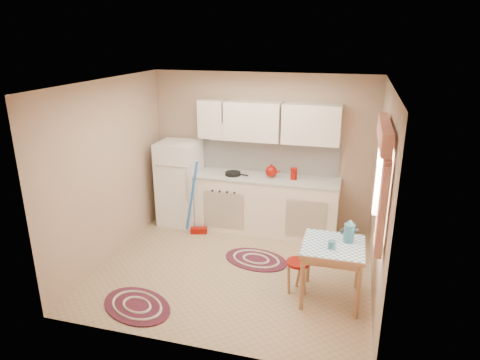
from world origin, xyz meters
name	(u,v)px	position (x,y,z in m)	size (l,w,h in m)	color
room_shell	(251,153)	(0.16, 0.24, 1.60)	(3.64, 3.60, 2.52)	tan
fridge	(180,183)	(-1.30, 1.25, 0.70)	(0.65, 0.60, 1.40)	white
broom	(198,199)	(-0.86, 0.90, 0.60)	(0.28, 0.12, 1.20)	blue
base_cabinets	(267,205)	(0.16, 1.30, 0.44)	(2.25, 0.60, 0.88)	white
countertop	(267,178)	(0.16, 1.30, 0.90)	(2.27, 0.62, 0.04)	#B6B5AD
frying_pan	(233,174)	(-0.38, 1.25, 0.94)	(0.25, 0.25, 0.05)	black
red_kettle	(271,171)	(0.23, 1.30, 1.02)	(0.20, 0.18, 0.20)	#8E0D05
red_canister	(294,174)	(0.58, 1.30, 1.00)	(0.10, 0.10, 0.16)	#8E0D05
table	(331,272)	(1.31, -0.36, 0.36)	(0.72, 0.72, 0.72)	tan
stool	(297,276)	(0.90, -0.32, 0.21)	(0.28, 0.28, 0.42)	#8E0D05
coffee_pot	(349,230)	(1.47, -0.24, 0.87)	(0.15, 0.13, 0.31)	#2A6680
mug	(332,245)	(1.29, -0.46, 0.77)	(0.09, 0.09, 0.10)	#2A6680
rug_center	(256,260)	(0.23, 0.30, 0.01)	(0.92, 0.62, 0.02)	maroon
rug_left	(137,306)	(-0.88, -1.14, 0.01)	(0.95, 0.63, 0.02)	maroon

